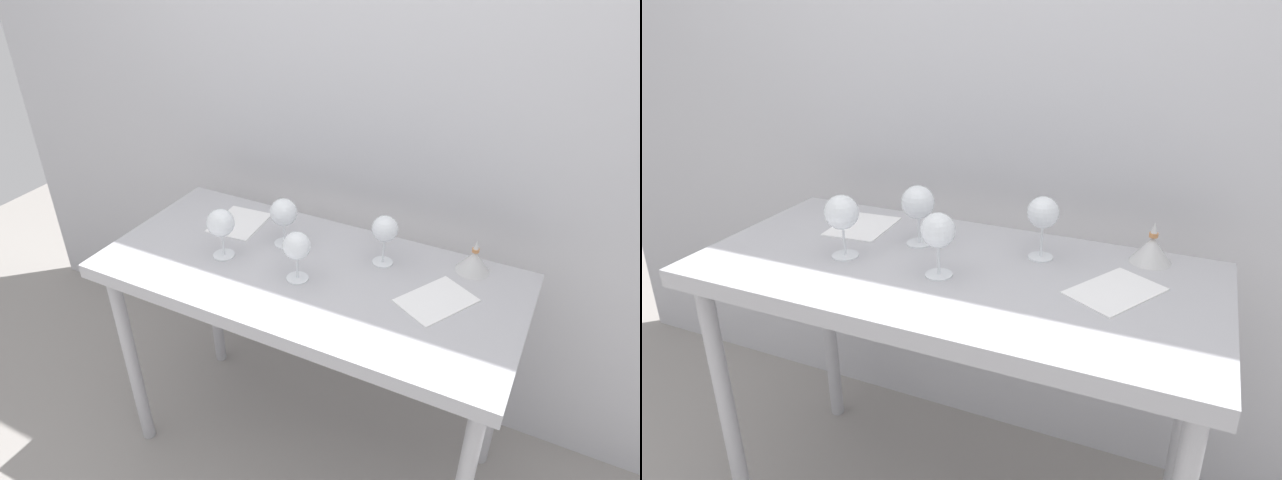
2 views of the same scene
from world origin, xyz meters
TOP-DOWN VIEW (x-y plane):
  - ground_plane at (0.00, 0.00)m, footprint 6.00×6.00m
  - back_wall at (0.00, 0.49)m, footprint 3.80×0.04m
  - steel_counter at (0.00, -0.01)m, footprint 1.40×0.65m
  - wine_glass_near_left at (-0.30, -0.06)m, footprint 0.09×0.09m
  - wine_glass_far_right at (0.20, 0.15)m, footprint 0.09×0.09m
  - wine_glass_far_left at (-0.15, 0.10)m, footprint 0.10×0.10m
  - wine_glass_near_center at (-0.01, -0.06)m, footprint 0.09×0.09m
  - tasting_sheet_upper at (0.43, 0.03)m, footprint 0.24×0.27m
  - tasting_sheet_lower at (-0.38, 0.15)m, footprint 0.19×0.22m
  - decanter_funnel at (0.48, 0.24)m, footprint 0.11×0.11m

SIDE VIEW (x-z plane):
  - ground_plane at x=0.00m, z-range 0.00..0.00m
  - steel_counter at x=0.00m, z-range 0.34..1.24m
  - tasting_sheet_upper at x=0.43m, z-range 0.90..0.90m
  - tasting_sheet_lower at x=-0.38m, z-range 0.90..0.90m
  - decanter_funnel at x=0.48m, z-range 0.88..1.00m
  - wine_glass_near_center at x=-0.01m, z-range 0.94..1.11m
  - wine_glass_far_left at x=-0.15m, z-range 0.94..1.11m
  - wine_glass_near_left at x=-0.30m, z-range 0.94..1.11m
  - wine_glass_far_right at x=0.20m, z-range 0.94..1.12m
  - back_wall at x=0.00m, z-range 0.00..2.60m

